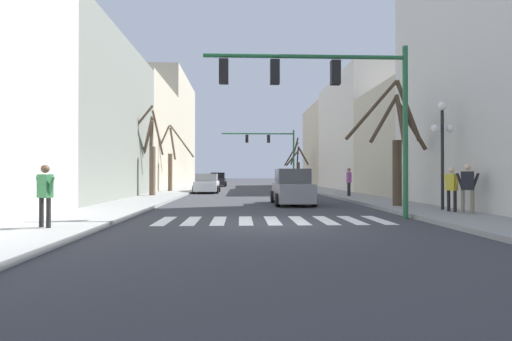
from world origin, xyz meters
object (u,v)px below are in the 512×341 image
(traffic_signal_near, at_px, (330,89))
(car_parked_left_far, at_px, (218,180))
(pedestrian_waiting_at_curb, at_px, (349,179))
(pedestrian_on_right_sidewalk, at_px, (45,190))
(street_tree_left_mid, at_px, (150,154))
(street_lamp_right_corner, at_px, (442,133))
(street_tree_right_near, at_px, (171,161))
(traffic_signal_far, at_px, (272,145))
(pedestrian_crossing_street, at_px, (468,184))
(car_parked_right_near, at_px, (207,184))
(street_tree_right_far, at_px, (397,145))
(street_tree_right_mid, at_px, (297,164))
(pedestrian_near_right_corner, at_px, (452,185))
(car_parked_left_mid, at_px, (292,188))

(traffic_signal_near, xyz_separation_m, car_parked_left_far, (-5.80, 35.72, -3.70))
(pedestrian_waiting_at_curb, relative_size, pedestrian_on_right_sidewalk, 1.08)
(car_parked_left_far, distance_m, street_tree_left_mid, 22.95)
(street_lamp_right_corner, bearing_deg, street_tree_right_near, 127.51)
(street_tree_right_near, bearing_deg, traffic_signal_far, 44.84)
(traffic_signal_near, bearing_deg, traffic_signal_far, 89.29)
(pedestrian_crossing_street, xyz_separation_m, street_tree_right_near, (-13.87, 19.55, 1.40))
(car_parked_right_near, bearing_deg, street_tree_left_mid, 152.36)
(traffic_signal_near, height_order, pedestrian_crossing_street, traffic_signal_near)
(street_tree_right_far, bearing_deg, traffic_signal_near, -135.83)
(pedestrian_waiting_at_curb, xyz_separation_m, street_tree_right_mid, (-0.12, 22.08, 1.51))
(car_parked_left_far, xyz_separation_m, pedestrian_waiting_at_curb, (9.63, -24.31, 0.41))
(pedestrian_crossing_street, bearing_deg, street_tree_right_mid, 125.94)
(street_lamp_right_corner, distance_m, pedestrian_near_right_corner, 2.21)
(pedestrian_waiting_at_curb, height_order, pedestrian_near_right_corner, pedestrian_waiting_at_curb)
(traffic_signal_near, distance_m, street_tree_right_far, 5.67)
(traffic_signal_far, bearing_deg, pedestrian_near_right_corner, -80.89)
(pedestrian_on_right_sidewalk, height_order, street_tree_right_far, street_tree_right_far)
(traffic_signal_near, relative_size, pedestrian_waiting_at_curb, 3.98)
(car_parked_left_mid, xyz_separation_m, street_tree_right_far, (4.34, -2.78, 2.01))
(traffic_signal_far, relative_size, street_lamp_right_corner, 1.82)
(pedestrian_near_right_corner, relative_size, street_tree_right_near, 0.30)
(street_tree_left_mid, relative_size, street_tree_right_near, 1.09)
(pedestrian_waiting_at_curb, bearing_deg, car_parked_left_far, -157.28)
(car_parked_left_mid, height_order, pedestrian_waiting_at_curb, pedestrian_waiting_at_curb)
(street_lamp_right_corner, height_order, pedestrian_on_right_sidewalk, street_lamp_right_corner)
(street_tree_right_far, bearing_deg, pedestrian_waiting_at_curb, 90.52)
(car_parked_right_near, distance_m, pedestrian_waiting_at_curb, 12.48)
(traffic_signal_near, xyz_separation_m, pedestrian_near_right_corner, (4.84, 0.97, -3.35))
(traffic_signal_far, xyz_separation_m, pedestrian_crossing_street, (4.65, -28.73, -3.40))
(traffic_signal_far, bearing_deg, street_tree_right_near, -135.16)
(pedestrian_crossing_street, xyz_separation_m, street_tree_left_mid, (-14.08, 12.88, 1.66))
(car_parked_left_far, xyz_separation_m, street_tree_right_near, (-3.06, -15.95, 1.80))
(car_parked_left_mid, bearing_deg, pedestrian_waiting_at_curb, -41.37)
(car_parked_right_near, bearing_deg, street_lamp_right_corner, -148.51)
(pedestrian_waiting_at_curb, relative_size, street_tree_left_mid, 0.30)
(car_parked_left_mid, bearing_deg, traffic_signal_near, -176.14)
(pedestrian_on_right_sidewalk, xyz_separation_m, street_tree_left_mid, (-0.81, 16.01, 1.73))
(car_parked_left_mid, distance_m, pedestrian_waiting_at_curb, 6.47)
(car_parked_left_mid, distance_m, pedestrian_crossing_street, 8.37)
(car_parked_left_mid, height_order, street_tree_right_far, street_tree_right_far)
(street_lamp_right_corner, bearing_deg, traffic_signal_far, 99.55)
(pedestrian_near_right_corner, height_order, street_tree_right_mid, street_tree_right_mid)
(pedestrian_near_right_corner, distance_m, street_tree_right_far, 3.42)
(street_tree_right_near, bearing_deg, car_parked_left_far, 79.13)
(traffic_signal_near, xyz_separation_m, street_tree_right_near, (-8.86, 19.77, -1.90))
(traffic_signal_far, bearing_deg, pedestrian_crossing_street, -80.80)
(pedestrian_waiting_at_curb, relative_size, pedestrian_crossing_street, 1.01)
(pedestrian_waiting_at_curb, xyz_separation_m, pedestrian_on_right_sidewalk, (-12.09, -14.32, -0.08))
(pedestrian_crossing_street, distance_m, street_tree_right_near, 24.02)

